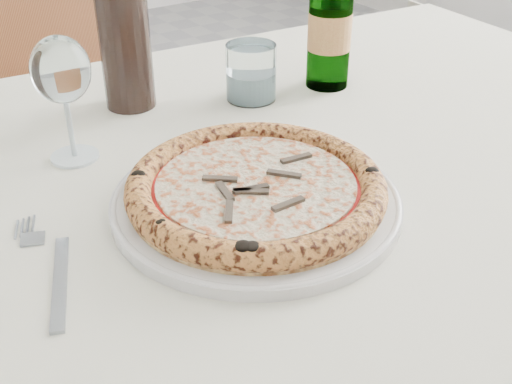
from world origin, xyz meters
TOP-DOWN VIEW (x-y plane):
  - dining_table at (-0.11, -0.21)m, footprint 1.62×1.04m
  - chair_far at (-0.11, 0.57)m, footprint 0.49×0.49m
  - plate at (-0.11, -0.31)m, footprint 0.33×0.33m
  - pizza at (-0.11, -0.31)m, footprint 0.29×0.29m
  - fork at (-0.34, -0.29)m, footprint 0.06×0.20m
  - wine_glass at (-0.24, -0.08)m, footprint 0.07×0.07m
  - tumbler at (0.06, -0.05)m, footprint 0.08×0.08m
  - beer_bottle at (0.19, -0.07)m, footprint 0.07×0.07m
  - wine_bottle at (-0.11, 0.03)m, footprint 0.07×0.07m

SIDE VIEW (x-z plane):
  - chair_far at x=-0.11m, z-range 0.07..1.00m
  - dining_table at x=-0.11m, z-range 0.30..1.05m
  - fork at x=-0.34m, z-range 0.76..0.76m
  - plate at x=-0.11m, z-range 0.76..0.77m
  - pizza at x=-0.11m, z-range 0.77..0.80m
  - tumbler at x=0.06m, z-range 0.75..0.84m
  - beer_bottle at x=0.19m, z-range 0.73..0.99m
  - wine_glass at x=-0.24m, z-range 0.79..0.95m
  - wine_bottle at x=-0.11m, z-range 0.73..1.04m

